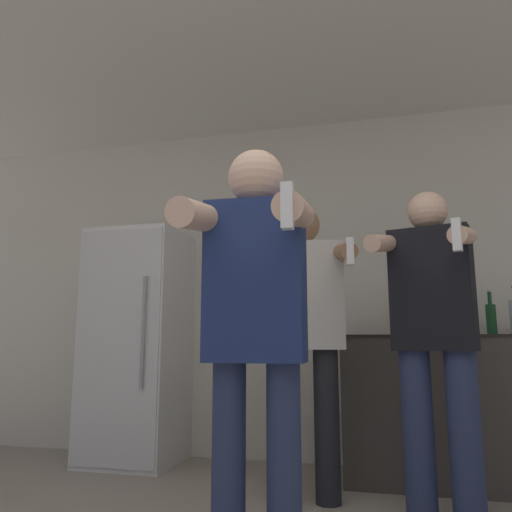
# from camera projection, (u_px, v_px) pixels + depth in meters

# --- Properties ---
(wall_back) EXTENTS (7.00, 0.06, 2.55)m
(wall_back) POSITION_uv_depth(u_px,v_px,m) (330.00, 285.00, 3.75)
(wall_back) COLOR beige
(wall_back) RESTS_ON ground_plane
(ceiling_slab) EXTENTS (7.00, 3.34, 0.05)m
(ceiling_slab) POSITION_uv_depth(u_px,v_px,m) (294.00, 5.00, 2.59)
(ceiling_slab) COLOR silver
(ceiling_slab) RESTS_ON wall_back
(refrigerator) EXTENTS (0.65, 0.64, 1.67)m
(refrigerator) POSITION_uv_depth(u_px,v_px,m) (137.00, 344.00, 3.68)
(refrigerator) COLOR white
(refrigerator) RESTS_ON ground_plane
(counter) EXTENTS (1.23, 0.65, 0.89)m
(counter) POSITION_uv_depth(u_px,v_px,m) (442.00, 407.00, 3.11)
(counter) COLOR #47423D
(counter) RESTS_ON ground_plane
(bottle_red_label) EXTENTS (0.10, 0.10, 0.27)m
(bottle_red_label) POSITION_uv_depth(u_px,v_px,m) (431.00, 320.00, 3.27)
(bottle_red_label) COLOR silver
(bottle_red_label) RESTS_ON counter
(bottle_amber_bourbon) EXTENTS (0.06, 0.06, 0.29)m
(bottle_amber_bourbon) POSITION_uv_depth(u_px,v_px,m) (491.00, 318.00, 3.18)
(bottle_amber_bourbon) COLOR #194723
(bottle_amber_bourbon) RESTS_ON counter
(person_woman_foreground) EXTENTS (0.45, 0.49, 1.56)m
(person_woman_foreground) POSITION_uv_depth(u_px,v_px,m) (255.00, 314.00, 1.78)
(person_woman_foreground) COLOR navy
(person_woman_foreground) RESTS_ON ground_plane
(person_man_side) EXTENTS (0.54, 0.59, 1.61)m
(person_man_side) POSITION_uv_depth(u_px,v_px,m) (435.00, 333.00, 2.43)
(person_man_side) COLOR navy
(person_man_side) RESTS_ON ground_plane
(person_spectator_back) EXTENTS (0.59, 0.56, 1.63)m
(person_spectator_back) POSITION_uv_depth(u_px,v_px,m) (303.00, 324.00, 2.80)
(person_spectator_back) COLOR black
(person_spectator_back) RESTS_ON ground_plane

